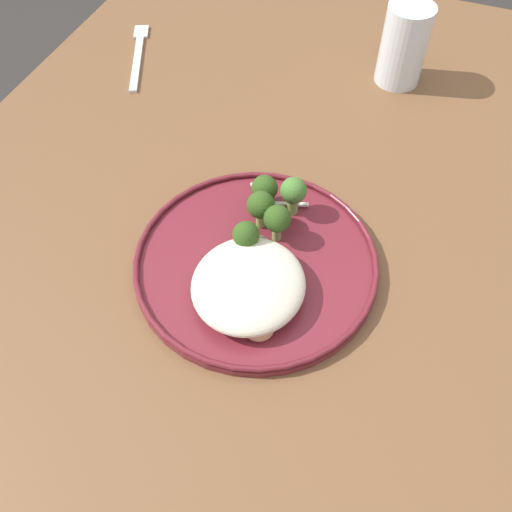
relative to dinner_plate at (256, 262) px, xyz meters
name	(u,v)px	position (x,y,z in m)	size (l,w,h in m)	color
ground	(266,459)	(-0.01, 0.02, -0.75)	(6.00, 6.00, 0.00)	#2D2B28
wooden_dining_table	(273,303)	(-0.01, 0.02, -0.09)	(1.40, 1.00, 0.74)	brown
dinner_plate	(256,262)	(0.00, 0.00, 0.00)	(0.29, 0.29, 0.02)	maroon
noodle_bed	(248,285)	(0.05, 0.01, 0.02)	(0.13, 0.13, 0.04)	beige
seared_scallop_left_edge	(259,324)	(0.09, 0.04, 0.01)	(0.03, 0.03, 0.02)	#DBB77A
seared_scallop_on_noodles	(245,295)	(0.06, 0.01, 0.01)	(0.02, 0.02, 0.02)	#DBB77A
seared_scallop_tiny_bay	(276,277)	(0.02, 0.03, 0.01)	(0.03, 0.03, 0.01)	#E5C689
seared_scallop_front_small	(260,246)	(-0.01, 0.00, 0.01)	(0.03, 0.03, 0.01)	#E5C689
seared_scallop_center_golden	(244,259)	(0.01, -0.01, 0.01)	(0.03, 0.03, 0.02)	#E5C689
broccoli_floret_small_sprig	(261,206)	(-0.05, -0.01, 0.04)	(0.03, 0.03, 0.05)	#7A994C
broccoli_floret_split_head	(293,192)	(-0.09, 0.01, 0.04)	(0.03, 0.03, 0.05)	#7A994C
broccoli_floret_right_tilted	(265,189)	(-0.09, -0.02, 0.03)	(0.03, 0.03, 0.05)	#7A994C
broccoli_floret_beside_noodles	(246,236)	(-0.01, -0.01, 0.03)	(0.03, 0.03, 0.05)	#7A994C
broccoli_floret_near_rim	(277,220)	(-0.04, 0.01, 0.04)	(0.03, 0.03, 0.05)	#89A356
onion_sliver_pale_crescent	(288,204)	(-0.10, 0.01, 0.01)	(0.05, 0.01, 0.00)	silver
onion_sliver_short_strip	(256,193)	(-0.10, -0.04, 0.01)	(0.04, 0.01, 0.00)	silver
water_glass	(403,50)	(-0.42, 0.08, 0.04)	(0.07, 0.07, 0.12)	silver
dinner_fork	(138,54)	(-0.34, -0.34, -0.01)	(0.18, 0.09, 0.00)	silver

